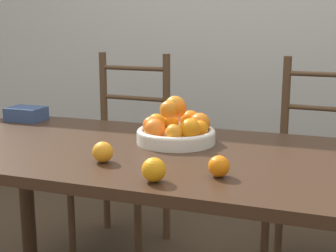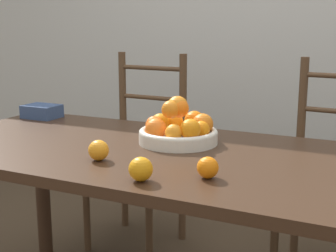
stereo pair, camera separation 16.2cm
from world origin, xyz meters
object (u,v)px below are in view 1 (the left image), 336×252
Objects in this scene: book_stack at (26,114)px; chair_left at (124,160)px; chair_right at (319,180)px; orange_loose_0 at (154,170)px; fruit_bowl at (176,129)px; orange_loose_1 at (219,166)px; orange_loose_2 at (103,152)px.

chair_left is at bearing 55.88° from book_stack.
chair_left is 1.00× the size of chair_right.
chair_right is (0.41, 1.02, -0.31)m from orange_loose_0.
orange_loose_0 is 0.07× the size of chair_left.
fruit_bowl is 0.79m from book_stack.
orange_loose_0 is at bearing -79.16° from fruit_bowl.
orange_loose_1 is 1.21m from chair_left.
orange_loose_1 is 1.00m from chair_right.
fruit_bowl reaches higher than orange_loose_0.
chair_left is (-0.73, 0.92, -0.30)m from orange_loose_1.
orange_loose_0 is 1.10× the size of orange_loose_1.
orange_loose_2 is 1.01m from chair_left.
orange_loose_0 is at bearing -34.99° from book_stack.
chair_right is at bearing 68.02° from orange_loose_0.
orange_loose_2 is (-0.38, 0.02, 0.00)m from orange_loose_1.
chair_right is at bearing 49.61° from fruit_bowl.
orange_loose_2 is 1.14m from chair_right.
chair_left is 6.39× the size of book_stack.
fruit_bowl is at bearing 66.77° from orange_loose_2.
chair_left is at bearing 130.14° from fruit_bowl.
fruit_bowl is 4.65× the size of orange_loose_1.
chair_left is (-0.36, 0.90, -0.31)m from orange_loose_2.
orange_loose_2 is at bearing -113.23° from fruit_bowl.
fruit_bowl is 0.45m from orange_loose_0.
book_stack is (-0.28, -0.42, 0.30)m from chair_left.
orange_loose_0 reaches higher than orange_loose_2.
book_stack is at bearing 143.06° from orange_loose_2.
fruit_bowl is 0.35m from orange_loose_2.
orange_loose_1 is at bearing -101.68° from chair_right.
chair_right is (0.63, 0.90, -0.31)m from orange_loose_2.
orange_loose_2 is 0.80m from book_stack.
chair_right reaches higher than fruit_bowl.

